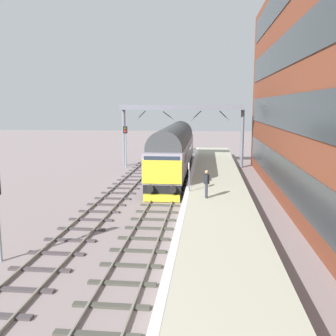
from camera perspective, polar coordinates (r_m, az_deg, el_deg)
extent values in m
plane|color=gray|center=(28.60, -0.23, -3.62)|extent=(140.00, 140.00, 0.00)
cube|color=gray|center=(28.66, -1.66, -3.44)|extent=(0.07, 60.00, 0.15)
cube|color=gray|center=(28.51, 1.21, -3.50)|extent=(0.07, 60.00, 0.15)
cube|color=#43433A|center=(11.83, -10.45, -23.14)|extent=(2.50, 0.26, 0.09)
cube|color=#43433A|center=(13.14, -8.41, -19.55)|extent=(2.50, 0.26, 0.09)
cube|color=#43433A|center=(14.51, -6.82, -16.61)|extent=(2.50, 0.26, 0.09)
cube|color=#43433A|center=(15.91, -5.54, -14.18)|extent=(2.50, 0.26, 0.09)
cube|color=#43433A|center=(17.34, -4.49, -12.13)|extent=(2.50, 0.26, 0.09)
cube|color=#43433A|center=(18.80, -3.61, -10.40)|extent=(2.50, 0.26, 0.09)
cube|color=#43433A|center=(20.27, -2.87, -8.91)|extent=(2.50, 0.26, 0.09)
cube|color=#43433A|center=(21.76, -2.24, -7.63)|extent=(2.50, 0.26, 0.09)
cube|color=#43433A|center=(23.27, -1.69, -6.51)|extent=(2.50, 0.26, 0.09)
cube|color=#43433A|center=(24.78, -1.21, -5.53)|extent=(2.50, 0.26, 0.09)
cube|color=#43433A|center=(26.30, -0.78, -4.66)|extent=(2.50, 0.26, 0.09)
cube|color=#43433A|center=(27.82, -0.40, -3.88)|extent=(2.50, 0.26, 0.09)
cube|color=#43433A|center=(29.35, -0.07, -3.19)|extent=(2.50, 0.26, 0.09)
cube|color=#43433A|center=(30.89, 0.24, -2.56)|extent=(2.50, 0.26, 0.09)
cube|color=#43433A|center=(32.43, 0.51, -2.00)|extent=(2.50, 0.26, 0.09)
cube|color=#43433A|center=(33.97, 0.76, -1.48)|extent=(2.50, 0.26, 0.09)
cube|color=#43433A|center=(35.52, 0.99, -1.01)|extent=(2.50, 0.26, 0.09)
cube|color=#43433A|center=(37.07, 1.20, -0.58)|extent=(2.50, 0.26, 0.09)
cube|color=#43433A|center=(38.62, 1.39, -0.18)|extent=(2.50, 0.26, 0.09)
cube|color=#43433A|center=(40.17, 1.56, 0.18)|extent=(2.50, 0.26, 0.09)
cube|color=#43433A|center=(41.73, 1.73, 0.52)|extent=(2.50, 0.26, 0.09)
cube|color=#43433A|center=(43.29, 1.88, 0.83)|extent=(2.50, 0.26, 0.09)
cube|color=#43433A|center=(44.85, 2.02, 1.13)|extent=(2.50, 0.26, 0.09)
cube|color=#43433A|center=(46.41, 2.15, 1.40)|extent=(2.50, 0.26, 0.09)
cube|color=#43433A|center=(47.97, 2.28, 1.65)|extent=(2.50, 0.26, 0.09)
cube|color=#43433A|center=(49.53, 2.39, 1.89)|extent=(2.50, 0.26, 0.09)
cube|color=#43433A|center=(51.10, 2.50, 2.12)|extent=(2.50, 0.26, 0.09)
cube|color=#43433A|center=(52.66, 2.60, 2.33)|extent=(2.50, 0.26, 0.09)
cube|color=#43433A|center=(54.23, 2.70, 2.53)|extent=(2.50, 0.26, 0.09)
cube|color=#43433A|center=(55.79, 2.79, 2.71)|extent=(2.50, 0.26, 0.09)
cube|color=#43433A|center=(57.36, 2.88, 2.89)|extent=(2.50, 0.26, 0.09)
cube|color=slate|center=(29.31, -8.37, -3.25)|extent=(0.07, 60.00, 0.15)
cube|color=slate|center=(28.99, -5.61, -3.33)|extent=(0.07, 60.00, 0.15)
cube|color=#423B3D|center=(14.91, -21.18, -16.46)|extent=(2.50, 0.26, 0.09)
cube|color=#423B3D|center=(16.27, -18.45, -14.08)|extent=(2.50, 0.26, 0.09)
cube|color=#423B3D|center=(17.68, -16.20, -12.06)|extent=(2.50, 0.26, 0.09)
cube|color=#423B3D|center=(19.14, -14.31, -10.32)|extent=(2.50, 0.26, 0.09)
cube|color=#423B3D|center=(20.62, -12.71, -8.82)|extent=(2.50, 0.26, 0.09)
cube|color=#423B3D|center=(22.13, -11.33, -7.52)|extent=(2.50, 0.26, 0.09)
cube|color=#423B3D|center=(23.67, -10.14, -6.38)|extent=(2.50, 0.26, 0.09)
cube|color=#423B3D|center=(25.22, -9.10, -5.38)|extent=(2.50, 0.26, 0.09)
cube|color=#423B3D|center=(26.78, -8.19, -4.50)|extent=(2.50, 0.26, 0.09)
cube|color=#423B3D|center=(28.35, -7.37, -3.71)|extent=(2.50, 0.26, 0.09)
cube|color=#423B3D|center=(29.94, -6.65, -3.01)|extent=(2.50, 0.26, 0.09)
cube|color=#423B3D|center=(31.53, -5.99, -2.37)|extent=(2.50, 0.26, 0.09)
cube|color=#423B3D|center=(33.13, -5.40, -1.80)|extent=(2.50, 0.26, 0.09)
cube|color=#423B3D|center=(34.74, -4.87, -1.28)|extent=(2.50, 0.26, 0.09)
cube|color=#423B3D|center=(36.35, -4.38, -0.80)|extent=(2.50, 0.26, 0.09)
cube|color=#423B3D|center=(37.97, -3.94, -0.37)|extent=(2.50, 0.26, 0.09)
cube|color=#423B3D|center=(39.59, -3.53, 0.03)|extent=(2.50, 0.26, 0.09)
cube|color=#423B3D|center=(41.22, -3.15, 0.40)|extent=(2.50, 0.26, 0.09)
cube|color=#423B3D|center=(42.85, -2.80, 0.74)|extent=(2.50, 0.26, 0.09)
cube|color=#423B3D|center=(44.48, -2.48, 1.06)|extent=(2.50, 0.26, 0.09)
cube|color=#423B3D|center=(46.11, -2.18, 1.35)|extent=(2.50, 0.26, 0.09)
cube|color=#423B3D|center=(47.75, -1.90, 1.62)|extent=(2.50, 0.26, 0.09)
cube|color=#423B3D|center=(49.38, -1.64, 1.87)|extent=(2.50, 0.26, 0.09)
cube|color=#423B3D|center=(51.02, -1.40, 2.11)|extent=(2.50, 0.26, 0.09)
cube|color=#423B3D|center=(52.66, -1.17, 2.34)|extent=(2.50, 0.26, 0.09)
cube|color=#423B3D|center=(54.31, -0.95, 2.55)|extent=(2.50, 0.26, 0.09)
cube|color=#423B3D|center=(55.95, -0.75, 2.74)|extent=(2.50, 0.26, 0.09)
cube|color=#423B3D|center=(57.60, -0.56, 2.93)|extent=(2.50, 0.26, 0.09)
cube|color=#B3B29B|center=(28.34, 7.03, -2.77)|extent=(4.00, 44.00, 1.00)
cube|color=silver|center=(28.26, 3.30, -1.70)|extent=(0.30, 44.00, 0.01)
cube|color=brown|center=(24.88, 22.78, 11.55)|extent=(4.52, 37.49, 15.34)
cube|color=#31373B|center=(24.67, 16.88, -1.09)|extent=(0.06, 34.49, 2.15)
cube|color=#31373B|center=(24.30, 17.31, 7.84)|extent=(0.06, 34.49, 2.15)
cube|color=#31373B|center=(24.54, 17.75, 16.82)|extent=(0.06, 34.49, 2.15)
cube|color=black|center=(34.57, 0.87, 0.01)|extent=(2.56, 18.26, 0.60)
cube|color=gray|center=(34.38, 0.88, 2.23)|extent=(2.70, 18.26, 2.10)
cylinder|color=#393C3E|center=(34.25, 0.88, 4.27)|extent=(2.56, 16.80, 2.57)
cube|color=gold|center=(25.37, -0.93, -0.61)|extent=(2.65, 0.08, 1.58)
cube|color=#232D3D|center=(25.28, -0.93, 1.02)|extent=(2.38, 0.04, 0.64)
cube|color=#232D3D|center=(34.25, 3.17, 2.70)|extent=(0.04, 12.78, 0.44)
cylinder|color=black|center=(25.48, -2.66, -3.10)|extent=(0.48, 0.35, 0.48)
cylinder|color=black|center=(25.30, 0.71, -3.18)|extent=(0.48, 0.35, 0.48)
cube|color=gold|center=(25.67, -0.94, -4.45)|extent=(2.43, 0.36, 0.47)
cylinder|color=black|center=(27.30, -0.50, -3.12)|extent=(1.64, 1.04, 1.04)
cylinder|color=black|center=(28.37, -0.26, -2.65)|extent=(1.64, 1.04, 1.04)
cylinder|color=black|center=(29.44, -0.03, -2.21)|extent=(1.64, 1.04, 1.04)
cylinder|color=black|center=(39.82, 1.54, 0.79)|extent=(1.64, 1.04, 1.04)
cylinder|color=black|center=(40.91, 1.65, 1.02)|extent=(1.64, 1.04, 1.04)
cylinder|color=black|center=(41.99, 1.76, 1.23)|extent=(1.64, 1.04, 1.04)
cylinder|color=gray|center=(40.01, -6.29, 3.11)|extent=(0.14, 0.14, 4.26)
cube|color=black|center=(39.80, -6.36, 5.64)|extent=(0.44, 0.10, 0.71)
cylinder|color=#53470A|center=(39.73, -6.38, 5.86)|extent=(0.20, 0.06, 0.20)
cylinder|color=red|center=(39.75, -6.37, 5.45)|extent=(0.20, 0.06, 0.20)
cylinder|color=slate|center=(24.24, 3.17, -1.34)|extent=(0.08, 0.08, 1.81)
cube|color=white|center=(24.12, 3.11, 0.35)|extent=(0.05, 0.44, 0.36)
cube|color=black|center=(24.12, 3.05, 0.35)|extent=(0.01, 0.20, 0.24)
cylinder|color=#2D2D39|center=(22.58, 5.74, -3.42)|extent=(0.13, 0.13, 0.84)
cylinder|color=#2D2D39|center=(22.77, 5.66, -3.31)|extent=(0.13, 0.13, 0.84)
cylinder|color=black|center=(22.53, 5.73, -1.63)|extent=(0.39, 0.39, 0.56)
sphere|color=tan|center=(22.46, 5.74, -0.60)|extent=(0.22, 0.22, 0.22)
cylinder|color=black|center=(22.33, 5.81, -1.73)|extent=(0.09, 0.09, 0.52)
cylinder|color=black|center=(22.74, 5.64, -1.53)|extent=(0.09, 0.09, 0.52)
cylinder|color=slate|center=(41.16, -6.54, 4.44)|extent=(0.36, 0.36, 5.94)
cylinder|color=slate|center=(40.36, 10.90, 4.24)|extent=(0.36, 0.36, 5.94)
cube|color=slate|center=(40.15, 2.13, 8.98)|extent=(12.75, 2.00, 0.50)
cylinder|color=slate|center=(40.68, -4.04, 7.77)|extent=(1.08, 0.10, 1.04)
cylinder|color=slate|center=(40.28, 0.05, 7.78)|extent=(1.19, 0.10, 0.90)
cylinder|color=slate|center=(40.09, 4.20, 7.74)|extent=(1.08, 0.10, 1.04)
cylinder|color=slate|center=(40.11, 8.36, 7.67)|extent=(1.08, 0.10, 1.04)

